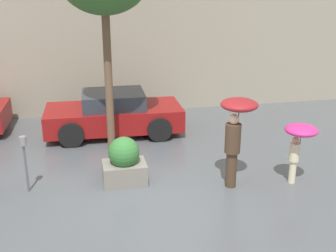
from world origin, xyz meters
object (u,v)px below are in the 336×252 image
object	(u,v)px
person_child	(300,137)
planter_box	(124,162)
parking_meter	(24,152)
parked_car_near	(114,114)
person_adult	(236,124)

from	to	relation	value
person_child	planter_box	bearing A→B (deg)	-144.81
planter_box	person_child	bearing A→B (deg)	-12.59
person_child	parking_meter	size ratio (longest dim) A/B	1.10
person_child	parked_car_near	bearing A→B (deg)	179.73
person_child	parked_car_near	xyz separation A→B (m)	(-3.74, 4.16, -0.52)
person_child	parked_car_near	distance (m)	5.62
person_adult	parked_car_near	bearing A→B (deg)	90.70
planter_box	parking_meter	bearing A→B (deg)	-179.85
person_adult	parking_meter	size ratio (longest dim) A/B	1.56
planter_box	parking_meter	distance (m)	2.16
person_child	person_adult	bearing A→B (deg)	-140.95
person_adult	parking_meter	world-z (taller)	person_adult
parking_meter	parked_car_near	bearing A→B (deg)	56.91
parking_meter	person_child	bearing A→B (deg)	-8.10
person_adult	person_child	bearing A→B (deg)	-38.64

